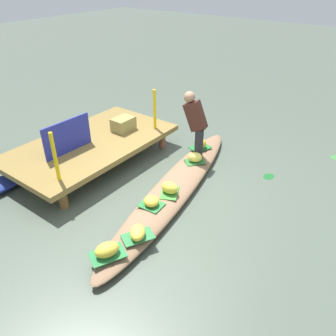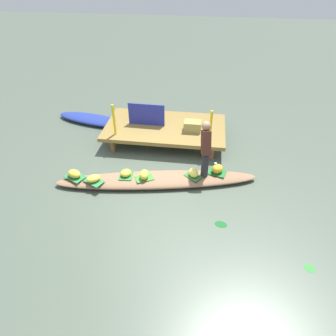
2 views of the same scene
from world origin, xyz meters
TOP-DOWN VIEW (x-y plane):
  - canal_water at (0.00, 0.00)m, footprint 40.00×40.00m
  - dock_platform at (-0.08, 1.90)m, footprint 3.20×1.80m
  - vendor_boat at (0.00, 0.00)m, footprint 4.56×1.47m
  - moored_boat at (-2.37, 2.61)m, footprint 2.43×1.10m
  - leaf_mat_0 at (1.34, 0.34)m, footprint 0.45×0.39m
  - banana_bunch_0 at (1.34, 0.34)m, footprint 0.36×0.36m
  - leaf_mat_1 at (-1.81, -0.26)m, footprint 0.52×0.45m
  - banana_bunch_1 at (-1.81, -0.26)m, footprint 0.38×0.32m
  - leaf_mat_2 at (-1.33, -0.36)m, footprint 0.49×0.43m
  - banana_bunch_2 at (-1.33, -0.36)m, footprint 0.36×0.34m
  - leaf_mat_3 at (-0.68, -0.06)m, footprint 0.31×0.37m
  - banana_bunch_3 at (-0.68, -0.06)m, footprint 0.32×0.33m
  - leaf_mat_4 at (-0.26, -0.09)m, footprint 0.47×0.41m
  - banana_bunch_4 at (-0.26, -0.09)m, footprint 0.21×0.29m
  - leaf_mat_5 at (0.81, 0.12)m, footprint 0.44×0.42m
  - banana_bunch_5 at (0.81, 0.12)m, footprint 0.30×0.32m
  - vendor_person at (1.03, 0.28)m, footprint 0.26×0.47m
  - water_bottle at (1.29, 0.41)m, footprint 0.06×0.06m
  - market_banner at (-0.58, 1.90)m, footprint 0.97×0.05m
  - railing_post_west at (-1.28, 1.30)m, footprint 0.06×0.06m
  - railing_post_east at (1.12, 1.30)m, footprint 0.06×0.06m
  - produce_crate at (0.66, 1.75)m, footprint 0.44×0.32m
  - drifting_plant_0 at (2.91, -1.87)m, footprint 0.22×0.21m
  - drifting_plant_1 at (1.44, -1.08)m, footprint 0.27×0.21m

SIDE VIEW (x-z plane):
  - canal_water at x=0.00m, z-range 0.00..0.00m
  - drifting_plant_0 at x=2.91m, z-range 0.00..0.01m
  - drifting_plant_1 at x=1.44m, z-range 0.00..0.01m
  - moored_boat at x=-2.37m, z-range 0.00..0.19m
  - vendor_boat at x=0.00m, z-range 0.00..0.19m
  - leaf_mat_0 at x=1.34m, z-range 0.19..0.20m
  - leaf_mat_1 at x=-1.81m, z-range 0.19..0.20m
  - leaf_mat_2 at x=-1.33m, z-range 0.19..0.20m
  - leaf_mat_3 at x=-0.68m, z-range 0.19..0.20m
  - leaf_mat_4 at x=-0.26m, z-range 0.19..0.20m
  - leaf_mat_5 at x=0.81m, z-range 0.19..0.20m
  - banana_bunch_3 at x=-0.68m, z-range 0.19..0.34m
  - banana_bunch_2 at x=-1.33m, z-range 0.19..0.34m
  - banana_bunch_1 at x=-1.81m, z-range 0.19..0.36m
  - banana_bunch_5 at x=0.81m, z-range 0.19..0.38m
  - banana_bunch_4 at x=-0.26m, z-range 0.19..0.38m
  - banana_bunch_0 at x=1.34m, z-range 0.19..0.38m
  - water_bottle at x=1.29m, z-range 0.19..0.40m
  - dock_platform at x=-0.08m, z-range 0.16..0.59m
  - produce_crate at x=0.66m, z-range 0.44..0.70m
  - market_banner at x=-0.58m, z-range 0.44..1.03m
  - railing_post_west at x=-1.28m, z-range 0.44..1.24m
  - railing_post_east at x=1.12m, z-range 0.44..1.24m
  - vendor_person at x=1.03m, z-range 0.27..1.50m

